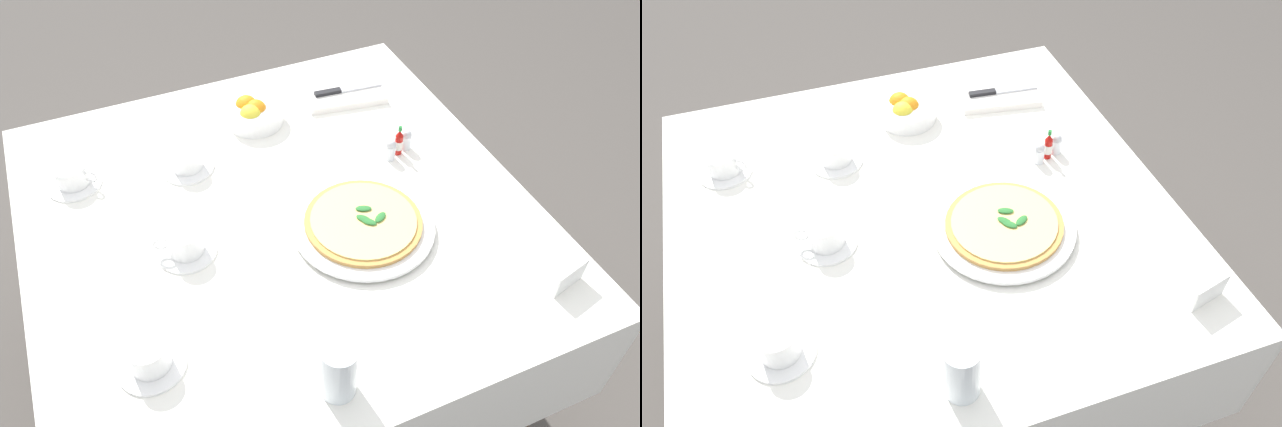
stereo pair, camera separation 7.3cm
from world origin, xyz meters
The scene contains 16 objects.
ground_plane centered at (0.00, 0.00, 0.00)m, with size 8.00×8.00×0.00m, color #4C4742.
dining_table centered at (0.00, 0.00, 0.63)m, with size 1.13×1.13×0.76m.
pizza_plate centered at (0.15, -0.13, 0.77)m, with size 0.32×0.32×0.02m.
pizza centered at (0.15, -0.13, 0.78)m, with size 0.26×0.26×0.02m.
coffee_cup_near_right centered at (-0.15, 0.23, 0.79)m, with size 0.13×0.13×0.06m.
coffee_cup_near_left centered at (-0.23, -0.04, 0.79)m, with size 0.13×0.13×0.06m.
coffee_cup_left_edge centered at (-0.42, 0.28, 0.78)m, with size 0.13×0.13×0.06m.
coffee_cup_far_left centered at (-0.36, -0.28, 0.79)m, with size 0.13×0.13×0.06m.
water_glass_right_edge centered at (-0.06, -0.46, 0.81)m, with size 0.07×0.07×0.13m.
napkin_folded centered at (0.33, 0.35, 0.77)m, with size 0.24×0.16×0.02m.
dinner_knife centered at (0.33, 0.35, 0.78)m, with size 0.20×0.04×0.01m.
citrus_bowl centered at (0.06, 0.34, 0.79)m, with size 0.15×0.15×0.07m.
hot_sauce_bottle centered at (0.35, 0.07, 0.79)m, with size 0.02×0.02×0.08m.
salt_shaker centered at (0.38, 0.08, 0.78)m, with size 0.03×0.03×0.06m.
pepper_shaker centered at (0.32, 0.06, 0.78)m, with size 0.03×0.03×0.06m.
menu_card centered at (0.47, -0.44, 0.79)m, with size 0.09×0.02×0.06m.
Camera 2 is at (-0.24, -0.99, 1.77)m, focal length 34.73 mm.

